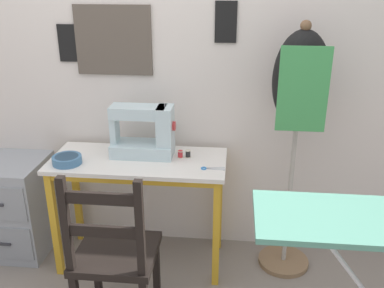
{
  "coord_description": "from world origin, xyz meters",
  "views": [
    {
      "loc": [
        0.56,
        -2.07,
        1.76
      ],
      "look_at": [
        0.33,
        0.21,
        0.84
      ],
      "focal_mm": 40.0,
      "sensor_mm": 36.0,
      "label": 1
    }
  ],
  "objects_px": {
    "scissors": "(209,168)",
    "dress_form": "(299,97)",
    "wooden_chair": "(114,256)",
    "thread_spool_near_machine": "(180,154)",
    "filing_cabinet": "(17,206)",
    "sewing_machine": "(146,133)",
    "thread_spool_mid_table": "(188,154)",
    "fabric_bowl": "(67,160)"
  },
  "relations": [
    {
      "from": "wooden_chair",
      "to": "dress_form",
      "type": "bearing_deg",
      "value": 34.53
    },
    {
      "from": "scissors",
      "to": "thread_spool_near_machine",
      "type": "relative_size",
      "value": 3.18
    },
    {
      "from": "sewing_machine",
      "to": "fabric_bowl",
      "type": "distance_m",
      "value": 0.49
    },
    {
      "from": "scissors",
      "to": "dress_form",
      "type": "height_order",
      "value": "dress_form"
    },
    {
      "from": "sewing_machine",
      "to": "dress_form",
      "type": "xyz_separation_m",
      "value": [
        0.88,
        -0.01,
        0.25
      ]
    },
    {
      "from": "wooden_chair",
      "to": "dress_form",
      "type": "xyz_separation_m",
      "value": [
        0.92,
        0.63,
        0.67
      ]
    },
    {
      "from": "dress_form",
      "to": "thread_spool_near_machine",
      "type": "bearing_deg",
      "value": 179.86
    },
    {
      "from": "thread_spool_mid_table",
      "to": "wooden_chair",
      "type": "relative_size",
      "value": 0.05
    },
    {
      "from": "sewing_machine",
      "to": "thread_spool_near_machine",
      "type": "xyz_separation_m",
      "value": [
        0.21,
        -0.01,
        -0.12
      ]
    },
    {
      "from": "fabric_bowl",
      "to": "thread_spool_mid_table",
      "type": "relative_size",
      "value": 3.76
    },
    {
      "from": "thread_spool_mid_table",
      "to": "filing_cabinet",
      "type": "distance_m",
      "value": 1.22
    },
    {
      "from": "fabric_bowl",
      "to": "wooden_chair",
      "type": "bearing_deg",
      "value": -50.53
    },
    {
      "from": "sewing_machine",
      "to": "scissors",
      "type": "relative_size",
      "value": 2.79
    },
    {
      "from": "wooden_chair",
      "to": "dress_form",
      "type": "distance_m",
      "value": 1.3
    },
    {
      "from": "thread_spool_mid_table",
      "to": "dress_form",
      "type": "relative_size",
      "value": 0.03
    },
    {
      "from": "scissors",
      "to": "thread_spool_mid_table",
      "type": "relative_size",
      "value": 3.09
    },
    {
      "from": "sewing_machine",
      "to": "wooden_chair",
      "type": "distance_m",
      "value": 0.77
    },
    {
      "from": "thread_spool_mid_table",
      "to": "fabric_bowl",
      "type": "bearing_deg",
      "value": -166.48
    },
    {
      "from": "scissors",
      "to": "dress_form",
      "type": "distance_m",
      "value": 0.64
    },
    {
      "from": "thread_spool_near_machine",
      "to": "sewing_machine",
      "type": "bearing_deg",
      "value": 176.85
    },
    {
      "from": "thread_spool_mid_table",
      "to": "scissors",
      "type": "bearing_deg",
      "value": -47.81
    },
    {
      "from": "sewing_machine",
      "to": "wooden_chair",
      "type": "bearing_deg",
      "value": -93.96
    },
    {
      "from": "sewing_machine",
      "to": "thread_spool_mid_table",
      "type": "relative_size",
      "value": 8.64
    },
    {
      "from": "scissors",
      "to": "wooden_chair",
      "type": "xyz_separation_m",
      "value": [
        -0.44,
        -0.49,
        -0.27
      ]
    },
    {
      "from": "sewing_machine",
      "to": "thread_spool_near_machine",
      "type": "height_order",
      "value": "sewing_machine"
    },
    {
      "from": "dress_form",
      "to": "fabric_bowl",
      "type": "bearing_deg",
      "value": -173.28
    },
    {
      "from": "scissors",
      "to": "dress_form",
      "type": "xyz_separation_m",
      "value": [
        0.48,
        0.14,
        0.39
      ]
    },
    {
      "from": "scissors",
      "to": "wooden_chair",
      "type": "height_order",
      "value": "wooden_chair"
    },
    {
      "from": "sewing_machine",
      "to": "filing_cabinet",
      "type": "height_order",
      "value": "sewing_machine"
    },
    {
      "from": "thread_spool_near_machine",
      "to": "dress_form",
      "type": "bearing_deg",
      "value": -0.14
    },
    {
      "from": "dress_form",
      "to": "scissors",
      "type": "bearing_deg",
      "value": -163.73
    },
    {
      "from": "fabric_bowl",
      "to": "wooden_chair",
      "type": "xyz_separation_m",
      "value": [
        0.39,
        -0.48,
        -0.3
      ]
    },
    {
      "from": "fabric_bowl",
      "to": "scissors",
      "type": "height_order",
      "value": "fabric_bowl"
    },
    {
      "from": "thread_spool_near_machine",
      "to": "filing_cabinet",
      "type": "bearing_deg",
      "value": 179.82
    },
    {
      "from": "thread_spool_near_machine",
      "to": "wooden_chair",
      "type": "height_order",
      "value": "wooden_chair"
    },
    {
      "from": "sewing_machine",
      "to": "thread_spool_near_machine",
      "type": "bearing_deg",
      "value": -3.15
    },
    {
      "from": "scissors",
      "to": "filing_cabinet",
      "type": "xyz_separation_m",
      "value": [
        -1.28,
        0.15,
        -0.4
      ]
    },
    {
      "from": "thread_spool_near_machine",
      "to": "fabric_bowl",
      "type": "bearing_deg",
      "value": -166.38
    },
    {
      "from": "sewing_machine",
      "to": "thread_spool_near_machine",
      "type": "relative_size",
      "value": 8.87
    },
    {
      "from": "thread_spool_near_machine",
      "to": "filing_cabinet",
      "type": "height_order",
      "value": "thread_spool_near_machine"
    },
    {
      "from": "thread_spool_near_machine",
      "to": "scissors",
      "type": "bearing_deg",
      "value": -37.81
    },
    {
      "from": "scissors",
      "to": "filing_cabinet",
      "type": "height_order",
      "value": "scissors"
    }
  ]
}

